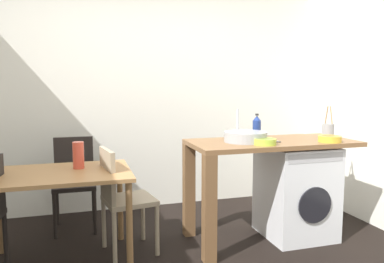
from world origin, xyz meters
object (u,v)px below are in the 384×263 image
mixing_bowl (265,141)px  colander (330,138)px  washing_machine (296,191)px  vase (78,155)px  bottle_tall_green (257,127)px  dining_table (59,184)px  utensil_crock (328,130)px  chair_opposite (121,195)px  chair_spare_by_wall (74,177)px

mixing_bowl → colander: colander is taller
washing_machine → vase: vase is taller
bottle_tall_green → mixing_bowl: bottle_tall_green is taller
dining_table → utensil_crock: size_ratio=3.67×
washing_machine → mixing_bowl: 0.71m
washing_machine → dining_table: bearing=178.7°
washing_machine → vase: (-1.95, 0.15, 0.42)m
dining_table → mixing_bowl: (1.66, -0.24, 0.31)m
utensil_crock → mixing_bowl: bearing=-162.8°
washing_machine → bottle_tall_green: (-0.30, 0.24, 0.59)m
washing_machine → colander: (0.19, -0.22, 0.52)m
washing_machine → bottle_tall_green: bottle_tall_green is taller
utensil_crock → colander: 0.33m
chair_opposite → utensil_crock: (1.99, -0.03, 0.48)m
bottle_tall_green → vase: bearing=-176.7°
chair_spare_by_wall → bottle_tall_green: (1.70, -0.58, 0.52)m
dining_table → vase: bearing=33.7°
mixing_bowl → vase: bearing=167.1°
washing_machine → colander: colander is taller
chair_spare_by_wall → colander: colander is taller
chair_opposite → utensil_crock: 2.04m
chair_opposite → washing_machine: bearing=77.3°
bottle_tall_green → colander: (0.49, -0.46, -0.07)m
washing_machine → vase: 2.00m
mixing_bowl → utensil_crock: bearing=17.2°
chair_opposite → bottle_tall_green: (1.32, 0.16, 0.52)m
dining_table → chair_spare_by_wall: (0.10, 0.77, -0.14)m
chair_opposite → dining_table: bearing=-95.2°
mixing_bowl → chair_spare_by_wall: bearing=146.8°
washing_machine → utensil_crock: 0.67m
washing_machine → bottle_tall_green: 0.71m
utensil_crock → chair_opposite: bearing=179.1°
mixing_bowl → colander: (0.63, -0.02, 0.00)m
chair_opposite → chair_spare_by_wall: size_ratio=1.00×
dining_table → bottle_tall_green: bearing=6.2°
dining_table → utensil_crock: utensil_crock is taller
vase → washing_machine: bearing=-4.3°
chair_opposite → washing_machine: chair_opposite is taller
chair_opposite → utensil_crock: size_ratio=3.00×
chair_spare_by_wall → colander: bearing=154.9°
colander → mixing_bowl: bearing=178.2°
chair_opposite → bottle_tall_green: size_ratio=3.94×
chair_spare_by_wall → mixing_bowl: 1.91m
utensil_crock → bottle_tall_green: bearing=164.2°
chair_spare_by_wall → vase: (0.05, -0.67, 0.34)m
colander → chair_spare_by_wall: bearing=154.5°
washing_machine → chair_opposite: bearing=177.0°
washing_machine → mixing_bowl: (-0.44, -0.20, 0.52)m
chair_opposite → colander: bearing=70.8°
washing_machine → utensil_crock: size_ratio=2.87×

